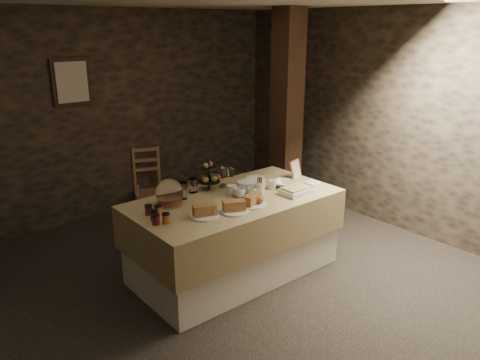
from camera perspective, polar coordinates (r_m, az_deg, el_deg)
ground_plane at (r=4.46m, az=-3.98°, el=-14.00°), size 5.50×5.00×0.01m
room_shell at (r=3.86m, az=-4.49°, el=5.99°), size 5.52×5.02×2.60m
buffet_table at (r=4.64m, az=-0.69°, el=-6.10°), size 2.03×1.08×0.80m
chair at (r=6.45m, az=-11.28°, el=-0.24°), size 0.49×0.48×0.65m
timber_column at (r=5.94m, az=5.69°, el=7.75°), size 0.30×0.30×2.60m
framed_picture at (r=5.95m, az=-19.86°, el=11.17°), size 0.45×0.04×0.55m
plate_stack_a at (r=4.68m, az=0.77°, el=-0.75°), size 0.19×0.19×0.10m
plate_stack_b at (r=4.84m, az=1.88°, el=-0.20°), size 0.20×0.20×0.08m
cutlery_holder at (r=4.57m, az=2.40°, el=-1.08°), size 0.10×0.10×0.12m
cup_a at (r=4.51m, az=-0.08°, el=-1.56°), size 0.14×0.14×0.09m
cup_b at (r=4.54m, az=1.46°, el=-1.46°), size 0.09×0.09×0.08m
mug_c at (r=4.57m, az=-1.01°, el=-1.22°), size 0.09×0.09×0.09m
mug_d at (r=4.75m, az=3.93°, el=-0.56°), size 0.08×0.08×0.09m
bowl at (r=4.83m, az=5.30°, el=-0.46°), size 0.29×0.29×0.06m
cake_dome at (r=4.35m, az=-8.60°, el=-1.70°), size 0.26×0.26×0.26m
fruit_stand at (r=4.70m, az=-3.70°, el=0.32°), size 0.23×0.23×0.32m
bread_platter_left at (r=4.07m, az=-4.34°, el=-3.93°), size 0.26×0.26×0.11m
bread_platter_center at (r=4.16m, az=-0.72°, el=-3.39°), size 0.26×0.26×0.11m
bread_platter_right at (r=4.31m, az=1.50°, el=-2.59°), size 0.26×0.26×0.11m
jam_jars at (r=4.07m, az=-10.14°, el=-4.24°), size 0.18×0.32×0.07m
tart_dish at (r=4.63m, az=6.86°, el=-1.29°), size 0.30×0.22×0.07m
square_dish at (r=4.87m, az=8.90°, el=-0.51°), size 0.14×0.14×0.04m
menu_frame at (r=5.09m, az=6.82°, el=1.19°), size 0.18×0.11×0.22m
storage_jar_a at (r=4.49m, az=-7.09°, el=-1.29°), size 0.10×0.10×0.16m
storage_jar_b at (r=4.65m, az=-5.78°, el=-0.68°), size 0.09×0.09×0.14m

